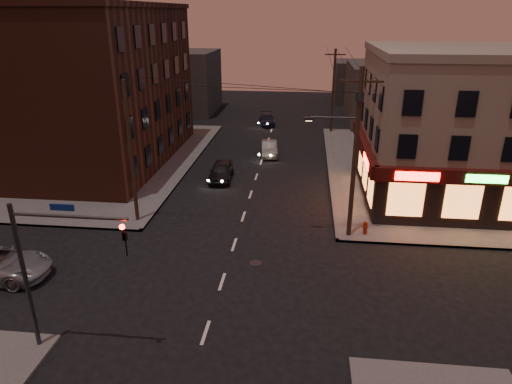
# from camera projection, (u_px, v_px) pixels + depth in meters

# --- Properties ---
(ground) EXTENTS (120.00, 120.00, 0.00)m
(ground) POSITION_uv_depth(u_px,v_px,m) (222.00, 282.00, 23.28)
(ground) COLOR black
(ground) RESTS_ON ground
(sidewalk_ne) EXTENTS (24.00, 28.00, 0.15)m
(sidewalk_ne) POSITION_uv_depth(u_px,v_px,m) (469.00, 172.00, 38.97)
(sidewalk_ne) COLOR #514F4C
(sidewalk_ne) RESTS_ON ground
(sidewalk_nw) EXTENTS (24.00, 28.00, 0.15)m
(sidewalk_nw) POSITION_uv_depth(u_px,v_px,m) (69.00, 158.00, 42.65)
(sidewalk_nw) COLOR #514F4C
(sidewalk_nw) RESTS_ON ground
(pizza_building) EXTENTS (15.85, 12.85, 10.50)m
(pizza_building) POSITION_uv_depth(u_px,v_px,m) (477.00, 126.00, 32.09)
(pizza_building) COLOR gray
(pizza_building) RESTS_ON sidewalk_ne
(brick_apartment) EXTENTS (12.00, 20.00, 13.00)m
(brick_apartment) POSITION_uv_depth(u_px,v_px,m) (96.00, 88.00, 39.87)
(brick_apartment) COLOR #472316
(brick_apartment) RESTS_ON sidewalk_nw
(bg_building_ne_a) EXTENTS (10.00, 12.00, 7.00)m
(bg_building_ne_a) POSITION_uv_depth(u_px,v_px,m) (390.00, 94.00, 55.67)
(bg_building_ne_a) COLOR #3F3D3A
(bg_building_ne_a) RESTS_ON ground
(bg_building_nw) EXTENTS (9.00, 10.00, 8.00)m
(bg_building_nw) POSITION_uv_depth(u_px,v_px,m) (182.00, 81.00, 61.94)
(bg_building_nw) COLOR #3F3D3A
(bg_building_nw) RESTS_ON ground
(bg_building_ne_b) EXTENTS (8.00, 8.00, 6.00)m
(bg_building_ne_b) POSITION_uv_depth(u_px,v_px,m) (361.00, 81.00, 69.00)
(bg_building_ne_b) COLOR #3F3D3A
(bg_building_ne_b) RESTS_ON ground
(utility_pole_main) EXTENTS (4.20, 0.44, 10.00)m
(utility_pole_main) POSITION_uv_depth(u_px,v_px,m) (354.00, 146.00, 25.83)
(utility_pole_main) COLOR #382619
(utility_pole_main) RESTS_ON sidewalk_ne
(utility_pole_far) EXTENTS (0.26, 0.26, 9.00)m
(utility_pole_far) POSITION_uv_depth(u_px,v_px,m) (333.00, 91.00, 50.44)
(utility_pole_far) COLOR #382619
(utility_pole_far) RESTS_ON sidewalk_ne
(utility_pole_west) EXTENTS (0.24, 0.24, 9.00)m
(utility_pole_west) POSITION_uv_depth(u_px,v_px,m) (131.00, 153.00, 28.27)
(utility_pole_west) COLOR #382619
(utility_pole_west) RESTS_ON sidewalk_nw
(traffic_signal) EXTENTS (4.49, 0.32, 6.47)m
(traffic_signal) POSITION_uv_depth(u_px,v_px,m) (47.00, 260.00, 17.14)
(traffic_signal) COLOR #333538
(traffic_signal) RESTS_ON ground
(sedan_near) EXTENTS (1.94, 4.41, 1.48)m
(sedan_near) POSITION_uv_depth(u_px,v_px,m) (221.00, 171.00, 37.18)
(sedan_near) COLOR black
(sedan_near) RESTS_ON ground
(sedan_mid) EXTENTS (1.90, 4.25, 1.36)m
(sedan_mid) POSITION_uv_depth(u_px,v_px,m) (269.00, 148.00, 43.55)
(sedan_mid) COLOR #625F5C
(sedan_mid) RESTS_ON ground
(sedan_far) EXTENTS (2.37, 4.59, 1.27)m
(sedan_far) POSITION_uv_depth(u_px,v_px,m) (267.00, 119.00, 55.39)
(sedan_far) COLOR black
(sedan_far) RESTS_ON ground
(fire_hydrant) EXTENTS (0.37, 0.37, 0.86)m
(fire_hydrant) POSITION_uv_depth(u_px,v_px,m) (365.00, 227.00, 27.80)
(fire_hydrant) COLOR maroon
(fire_hydrant) RESTS_ON sidewalk_ne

